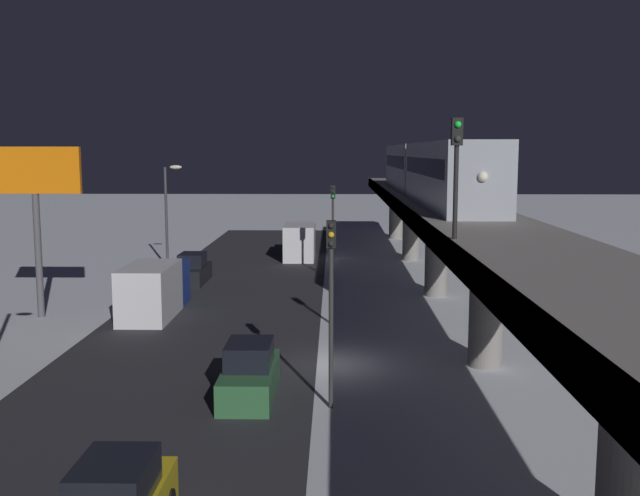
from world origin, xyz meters
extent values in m
plane|color=silver|center=(0.00, 0.00, 0.00)|extent=(240.00, 240.00, 0.00)
cube|color=#28282D|center=(5.71, 0.00, 0.00)|extent=(11.00, 102.62, 0.01)
cube|color=gray|center=(-6.65, 0.00, 5.36)|extent=(5.00, 102.62, 0.80)
cube|color=#38383D|center=(-4.27, 0.00, 5.36)|extent=(0.24, 100.57, 0.80)
cylinder|color=gray|center=(-6.65, -43.98, 2.48)|extent=(1.40, 1.40, 4.96)
cylinder|color=gray|center=(-6.65, -29.32, 2.48)|extent=(1.40, 1.40, 4.96)
cylinder|color=gray|center=(-6.65, -14.66, 2.48)|extent=(1.40, 1.40, 4.96)
cylinder|color=gray|center=(-6.65, 0.00, 2.48)|extent=(1.40, 1.40, 4.96)
cylinder|color=gray|center=(-6.65, 14.66, 2.48)|extent=(1.40, 1.40, 4.96)
cube|color=#999EA8|center=(-6.65, -10.58, 7.46)|extent=(2.90, 18.00, 3.40)
cube|color=black|center=(-6.65, -10.58, 7.86)|extent=(2.94, 16.20, 0.90)
cube|color=#999EA8|center=(-6.65, -29.18, 7.46)|extent=(2.90, 18.00, 3.40)
cube|color=black|center=(-6.65, -29.18, 7.86)|extent=(2.94, 16.20, 0.90)
sphere|color=white|center=(-6.65, -1.53, 7.63)|extent=(0.44, 0.44, 0.44)
cylinder|color=black|center=(-4.52, 4.68, 7.36)|extent=(0.16, 0.16, 3.20)
cube|color=black|center=(-4.52, 4.68, 9.31)|extent=(0.36, 0.28, 0.90)
sphere|color=#19F23F|center=(-4.52, 4.84, 9.54)|extent=(0.22, 0.22, 0.22)
sphere|color=#333333|center=(-4.52, 4.84, 9.08)|extent=(0.22, 0.22, 0.22)
cube|color=black|center=(4.31, 13.99, 1.54)|extent=(1.58, 2.18, 0.87)
cube|color=black|center=(8.91, -18.73, 0.55)|extent=(1.80, 4.75, 1.10)
cube|color=black|center=(8.91, -18.73, 1.54)|extent=(1.58, 2.28, 0.87)
cube|color=#2D6038|center=(2.51, 3.92, 0.55)|extent=(1.80, 4.61, 1.10)
cube|color=black|center=(2.51, 3.92, 1.54)|extent=(1.58, 2.21, 0.87)
cube|color=black|center=(2.31, -33.36, 1.20)|extent=(2.30, 2.20, 2.40)
cube|color=silver|center=(2.31, -29.56, 1.40)|extent=(2.40, 5.00, 2.80)
cube|color=navy|center=(9.11, -12.02, 1.20)|extent=(2.30, 2.20, 2.40)
cube|color=silver|center=(9.11, -8.22, 1.40)|extent=(2.40, 5.00, 2.80)
cylinder|color=#2D2D2D|center=(-0.39, 5.05, 2.75)|extent=(0.16, 0.16, 5.50)
cube|color=black|center=(-0.39, 5.05, 5.95)|extent=(0.32, 0.32, 0.90)
sphere|color=black|center=(-0.39, 5.23, 6.25)|extent=(0.20, 0.20, 0.20)
sphere|color=yellow|center=(-0.39, 5.23, 5.95)|extent=(0.20, 0.20, 0.20)
sphere|color=black|center=(-0.39, 5.23, 5.65)|extent=(0.20, 0.20, 0.20)
cylinder|color=#2D2D2D|center=(-0.39, -20.35, 2.75)|extent=(0.16, 0.16, 5.50)
cube|color=black|center=(-0.39, -20.35, 5.95)|extent=(0.32, 0.32, 0.90)
sphere|color=black|center=(-0.39, -20.17, 6.25)|extent=(0.20, 0.20, 0.20)
sphere|color=black|center=(-0.39, -20.17, 5.95)|extent=(0.20, 0.20, 0.20)
sphere|color=#19E53F|center=(-0.39, -20.17, 5.65)|extent=(0.20, 0.20, 0.20)
cylinder|color=#4C4C51|center=(14.94, -8.43, 3.25)|extent=(0.36, 0.36, 6.50)
cube|color=orange|center=(14.94, -8.43, 7.70)|extent=(4.80, 0.30, 2.40)
cylinder|color=#38383D|center=(12.01, -25.00, 3.75)|extent=(0.20, 0.20, 7.50)
ellipsoid|color=#F4E5B2|center=(11.21, -25.00, 7.50)|extent=(0.90, 0.44, 0.30)
camera|label=1|loc=(-0.50, 29.17, 8.67)|focal=41.27mm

